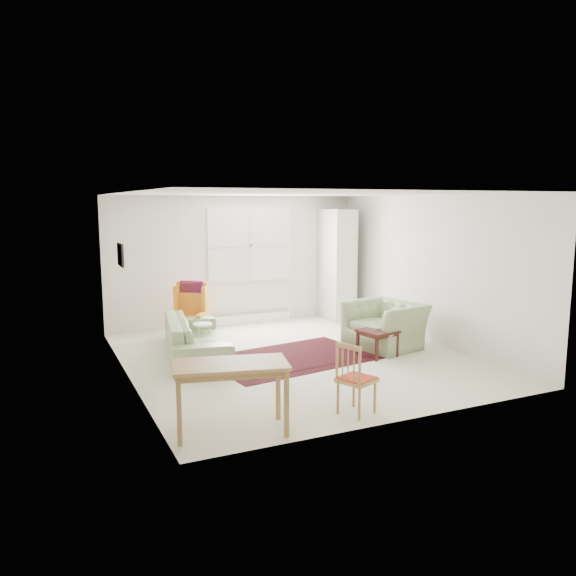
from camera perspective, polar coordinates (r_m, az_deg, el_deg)
name	(u,v)px	position (r m, az deg, el deg)	size (l,w,h in m)	color
room	(292,275)	(8.65, 0.36, 1.28)	(5.04, 5.54, 2.51)	beige
rug	(291,357)	(8.68, 0.33, -7.07)	(2.50, 1.61, 0.03)	black
sofa	(196,331)	(8.70, -9.32, -4.29)	(2.15, 0.84, 0.87)	#839A66
armchair	(385,320)	(9.39, 9.83, -3.27)	(1.15, 1.00, 0.89)	#839A66
wingback_chair	(188,311)	(9.91, -10.09, -2.32)	(0.58, 0.61, 1.00)	orange
coffee_table	(377,343)	(8.88, 9.05, -5.51)	(0.51, 0.51, 0.42)	#3B1712
stool	(203,336)	(9.33, -8.65, -4.81)	(0.31, 0.31, 0.42)	white
cabinet	(336,265)	(11.47, 4.94, 2.38)	(0.47, 0.89, 2.23)	white
desk	(231,397)	(5.96, -5.77, -11.00)	(1.17, 0.58, 0.74)	olive
desk_chair	(357,378)	(6.44, 7.00, -9.04)	(0.37, 0.37, 0.84)	olive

